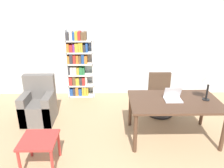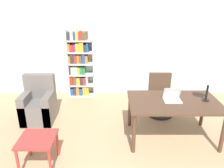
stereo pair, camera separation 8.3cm
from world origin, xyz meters
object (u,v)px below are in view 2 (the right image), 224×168
object	(u,v)px
bookshelf	(80,65)
armchair	(40,106)
laptop	(173,98)
office_chair	(161,97)
desk	(174,105)
table_lamp	(210,79)
side_table_blue	(38,142)

from	to	relation	value
bookshelf	armchair	bearing A→B (deg)	-118.83
laptop	bookshelf	size ratio (longest dim) A/B	0.17
laptop	office_chair	world-z (taller)	laptop
laptop	desk	bearing A→B (deg)	-39.05
desk	table_lamp	distance (m)	0.76
office_chair	bookshelf	distance (m)	2.24
desk	bookshelf	size ratio (longest dim) A/B	0.91
office_chair	side_table_blue	world-z (taller)	office_chair
laptop	armchair	bearing A→B (deg)	166.51
office_chair	desk	bearing A→B (deg)	-88.96
desk	laptop	size ratio (longest dim) A/B	5.28
table_lamp	bookshelf	size ratio (longest dim) A/B	0.29
table_lamp	armchair	distance (m)	3.44
desk	bookshelf	world-z (taller)	bookshelf
table_lamp	office_chair	distance (m)	1.38
side_table_blue	bookshelf	size ratio (longest dim) A/B	0.30
side_table_blue	bookshelf	distance (m)	2.78
table_lamp	laptop	bearing A→B (deg)	179.08
office_chair	laptop	bearing A→B (deg)	-90.78
office_chair	armchair	xyz separation A→B (m)	(-2.68, -0.32, -0.07)
laptop	side_table_blue	world-z (taller)	laptop
desk	table_lamp	size ratio (longest dim) A/B	3.15
table_lamp	office_chair	xyz separation A→B (m)	(-0.59, 0.97, -0.78)
laptop	bookshelf	world-z (taller)	bookshelf
table_lamp	side_table_blue	distance (m)	3.04
bookshelf	office_chair	bearing A→B (deg)	-26.82
desk	side_table_blue	distance (m)	2.40
office_chair	armchair	size ratio (longest dim) A/B	0.94
side_table_blue	armchair	bearing A→B (deg)	106.91
laptop	armchair	distance (m)	2.79
table_lamp	armchair	world-z (taller)	table_lamp
office_chair	bookshelf	size ratio (longest dim) A/B	0.52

